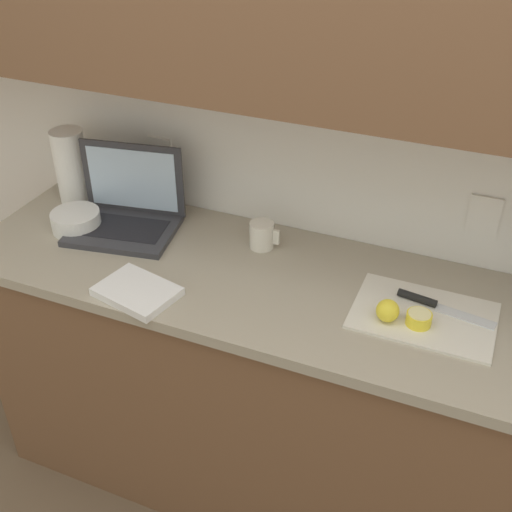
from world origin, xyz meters
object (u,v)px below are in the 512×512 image
bowl_white (76,221)px  paper_towel_roll (71,166)px  cutting_board (424,315)px  lemon_half_cut (419,319)px  measuring_cup (262,235)px  laptop (127,209)px  lemon_whole_beside (388,311)px  knife (429,303)px

bowl_white → paper_towel_roll: bearing=126.0°
cutting_board → paper_towel_roll: paper_towel_roll is taller
lemon_half_cut → measuring_cup: size_ratio=0.70×
lemon_half_cut → bowl_white: bearing=176.9°
lemon_half_cut → paper_towel_roll: paper_towel_roll is taller
measuring_cup → paper_towel_roll: bearing=177.7°
cutting_board → measuring_cup: (-0.54, 0.15, 0.04)m
laptop → bowl_white: 0.17m
cutting_board → measuring_cup: measuring_cup is taller
lemon_whole_beside → bowl_white: bearing=175.8°
knife → measuring_cup: measuring_cup is taller
bowl_white → paper_towel_roll: size_ratio=0.61×
lemon_half_cut → lemon_whole_beside: 0.08m
paper_towel_roll → lemon_whole_beside: bearing=-11.8°
measuring_cup → paper_towel_roll: 0.73m
bowl_white → measuring_cup: bearing=12.9°
lemon_half_cut → lemon_whole_beside: lemon_whole_beside is taller
knife → lemon_whole_beside: lemon_whole_beside is taller
knife → cutting_board: bearing=-86.8°
cutting_board → lemon_whole_beside: bearing=-144.6°
paper_towel_roll → cutting_board: bearing=-8.2°
cutting_board → bowl_white: (-1.14, 0.01, 0.03)m
paper_towel_roll → laptop: bearing=-17.1°
lemon_whole_beside → paper_towel_roll: bearing=168.2°
cutting_board → paper_towel_roll: (-1.27, 0.18, 0.13)m
knife → measuring_cup: (-0.54, 0.11, 0.03)m
lemon_half_cut → knife: bearing=83.1°
laptop → lemon_whole_beside: laptop is taller
lemon_half_cut → bowl_white: 1.14m
lemon_whole_beside → bowl_white: size_ratio=0.39×
cutting_board → knife: bearing=84.7°
knife → lemon_whole_beside: bearing=-122.2°
lemon_half_cut → measuring_cup: 0.57m
lemon_whole_beside → bowl_white: (-1.06, 0.08, -0.01)m
knife → paper_towel_roll: (-1.27, 0.14, 0.11)m
laptop → knife: size_ratio=1.39×
cutting_board → knife: (0.00, 0.04, 0.01)m
bowl_white → lemon_whole_beside: bearing=-4.2°
lemon_half_cut → paper_towel_roll: size_ratio=0.26×
cutting_board → bowl_white: size_ratio=2.38×
paper_towel_roll → lemon_half_cut: bearing=-10.4°
cutting_board → measuring_cup: size_ratio=3.88×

